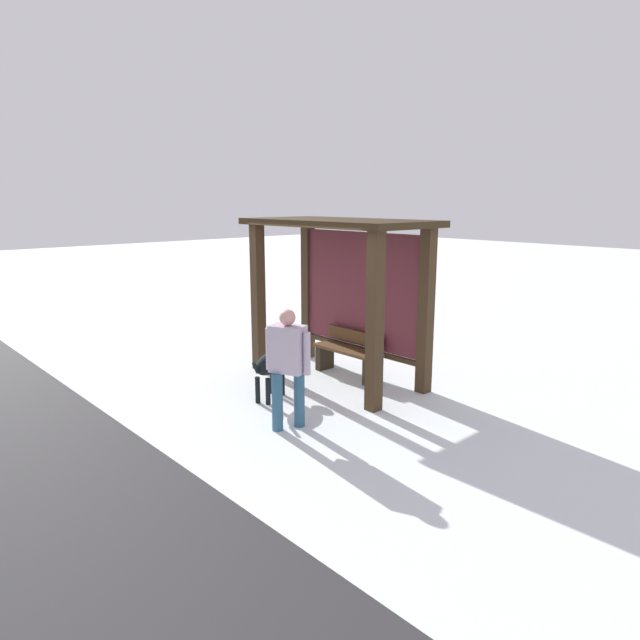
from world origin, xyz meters
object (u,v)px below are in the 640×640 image
bus_shelter (345,269)px  dog (272,364)px  bench_left_inside (349,355)px  person_walking (288,360)px

bus_shelter → dog: (-0.02, -1.47, -1.28)m
bus_shelter → bench_left_inside: bus_shelter is taller
bus_shelter → bench_left_inside: 1.44m
bus_shelter → dog: bus_shelter is taller
person_walking → dog: size_ratio=1.63×
bench_left_inside → dog: bench_left_inside is taller
person_walking → dog: person_walking is taller
bus_shelter → dog: 1.95m
person_walking → dog: bearing=152.5°
person_walking → bus_shelter: bearing=117.0°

